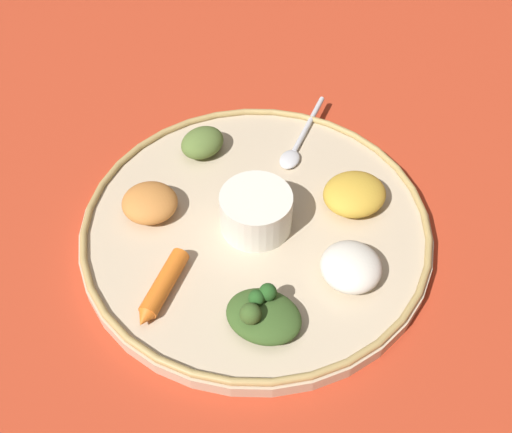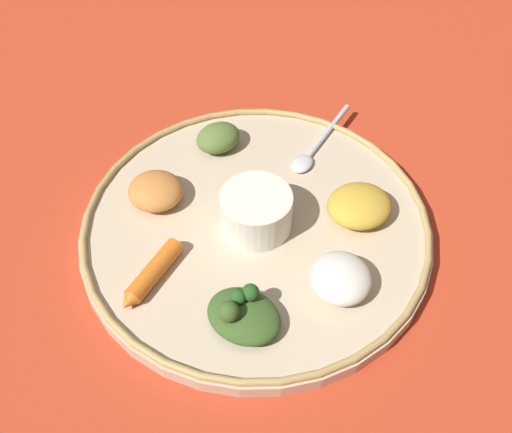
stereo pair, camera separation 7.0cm
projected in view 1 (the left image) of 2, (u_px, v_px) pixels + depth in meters
name	position (u px, v px, depth m)	size (l,w,h in m)	color
ground_plane	(256.00, 234.00, 0.73)	(2.40, 2.40, 0.00)	#B7381E
platter	(256.00, 230.00, 0.72)	(0.40, 0.40, 0.02)	#C6B293
platter_rim	(256.00, 223.00, 0.71)	(0.40, 0.40, 0.01)	tan
center_bowl	(256.00, 210.00, 0.69)	(0.08, 0.08, 0.05)	silver
spoon	(298.00, 144.00, 0.80)	(0.15, 0.03, 0.01)	silver
greens_pile	(263.00, 315.00, 0.62)	(0.07, 0.08, 0.04)	#385623
carrot_near_spoon	(162.00, 287.00, 0.65)	(0.10, 0.03, 0.02)	orange
mound_rice_white	(351.00, 267.00, 0.66)	(0.07, 0.06, 0.03)	silver
mound_lentil_yellow	(354.00, 194.00, 0.72)	(0.07, 0.07, 0.03)	gold
mound_squash	(150.00, 203.00, 0.72)	(0.06, 0.06, 0.03)	#C67A38
mound_collards	(202.00, 143.00, 0.78)	(0.06, 0.05, 0.03)	#567033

